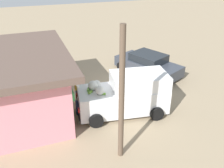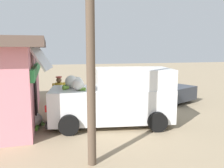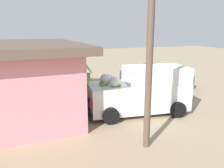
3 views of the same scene
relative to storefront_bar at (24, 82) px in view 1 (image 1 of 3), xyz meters
The scene contains 9 objects.
ground_plane 5.48m from the storefront_bar, 83.07° to the right, with size 60.00×60.00×0.00m, color #9E896B.
storefront_bar is the anchor object (origin of this frame).
delivery_van 4.88m from the storefront_bar, 110.14° to the right, with size 2.49×5.04×3.01m.
parked_sedan 7.99m from the storefront_bar, 73.66° to the right, with size 4.75×3.57×1.34m.
vendor_standing 2.69m from the storefront_bar, 91.40° to the right, with size 0.45×0.53×1.60m.
customer_bending 2.92m from the storefront_bar, 116.85° to the right, with size 0.77×0.72×1.28m.
unloaded_banana_pile 2.52m from the storefront_bar, 128.64° to the right, with size 0.98×0.91×0.49m.
paint_bucket 3.53m from the storefront_bar, 49.02° to the right, with size 0.34×0.34×0.32m, color blue.
utility_pole 5.60m from the storefront_bar, 143.31° to the right, with size 0.20×0.20×5.13m, color brown.
Camera 1 is at (-12.02, 4.55, 6.93)m, focal length 40.10 mm.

